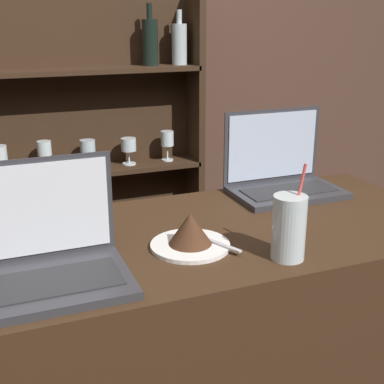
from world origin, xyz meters
The scene contains 6 objects.
back_wall centered at (0.00, 1.51, 1.35)m, with size 7.00×0.06×2.70m.
back_shelf centered at (-0.09, 1.43, 0.90)m, with size 1.39×0.18×1.72m.
laptop_near centered at (-0.23, 0.18, 1.12)m, with size 0.29×0.24×0.25m.
laptop_far centered at (0.51, 0.51, 1.13)m, with size 0.33×0.21×0.25m.
cake_plate centered at (0.09, 0.22, 1.10)m, with size 0.19×0.19×0.09m.
water_glass centered at (0.28, 0.09, 1.14)m, with size 0.08×0.08×0.22m.
Camera 1 is at (-0.33, -0.87, 1.60)m, focal length 50.00 mm.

